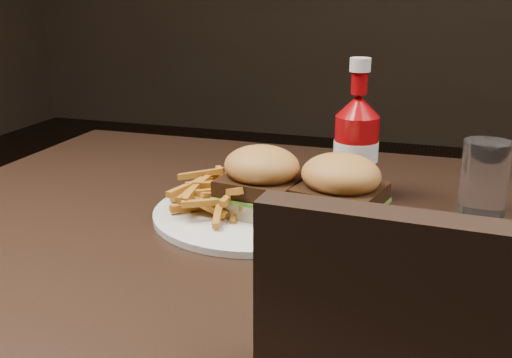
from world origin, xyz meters
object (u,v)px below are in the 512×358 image
(plate, at_px, (254,213))
(ketchup_bottle, at_px, (355,159))
(tumbler, at_px, (485,177))
(dining_table, at_px, (334,245))

(plate, distance_m, ketchup_bottle, 0.17)
(plate, height_order, tumbler, tumbler)
(plate, distance_m, tumbler, 0.31)
(plate, height_order, ketchup_bottle, ketchup_bottle)
(dining_table, bearing_deg, ketchup_bottle, 88.62)
(plate, relative_size, tumbler, 2.75)
(dining_table, relative_size, tumbler, 12.27)
(dining_table, xyz_separation_m, tumbler, (0.18, 0.11, 0.08))
(plate, bearing_deg, ketchup_bottle, 44.30)
(dining_table, distance_m, tumbler, 0.22)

